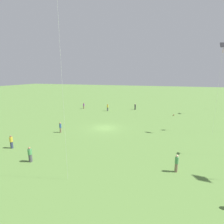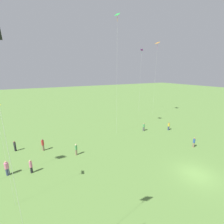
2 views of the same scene
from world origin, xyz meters
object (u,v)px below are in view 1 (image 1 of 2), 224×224
Objects in this scene: person_6 at (30,155)px; person_9 at (11,142)px; person_10 at (135,107)px; picnic_bag_0 at (174,115)px; person_0 at (177,163)px; person_4 at (108,107)px; kite_1 at (223,49)px; person_5 at (60,127)px; person_7 at (84,106)px.

person_9 is (-2.17, -4.92, 0.02)m from person_6.
person_10 is 4.73× the size of picnic_bag_0.
person_0 is 29.93m from person_4.
person_0 is 19.90m from person_9.
person_0 is at bearing -0.89° from picnic_bag_0.
person_6 is 31.56m from picnic_bag_0.
person_6 is 28.81m from kite_1.
person_5 is 1.01× the size of person_6.
person_5 is 4.83× the size of picnic_bag_0.
person_9 is (26.74, 3.23, 0.05)m from person_7.
kite_1 is at bearing -19.57° from person_5.
person_9 reaches higher than picnic_bag_0.
person_5 is 1.00× the size of person_9.
person_6 is at bearing 39.07° from person_10.
picnic_bag_0 is at bearing -173.24° from person_4.
person_10 is 10.61m from picnic_bag_0.
kite_1 reaches higher than person_4.
person_4 is 18.69m from person_5.
person_0 is at bearing -56.15° from person_5.
kite_1 reaches higher than picnic_bag_0.
person_7 is 33.97m from kite_1.
person_4 is 1.16× the size of person_7.
person_5 is at bearing -149.08° from person_9.
person_7 is at bearing 1.79° from person_4.
person_6 is 4.78× the size of picnic_bag_0.
person_9 is at bearing 29.49° from person_10.
person_6 is 0.99× the size of person_9.
person_4 is at bearing -11.15° from person_10.
picnic_bag_0 is (-27.56, 15.36, -0.67)m from person_6.
person_6 reaches higher than person_7.
person_4 is at bearing 49.87° from person_5.
kite_1 reaches higher than person_10.
person_10 reaches higher than person_7.
person_4 reaches higher than person_7.
person_6 is 30.03m from person_7.
person_7 is (-26.24, -23.13, -0.11)m from person_0.
person_7 is 0.95× the size of person_9.
person_9 is 0.12× the size of kite_1.
person_0 is 34.97m from person_7.
person_5 is at bearing 93.39° from person_4.
person_7 is at bearing 71.04° from person_5.
person_6 is at bearing -129.57° from person_0.
person_4 is 26.20m from person_9.
kite_1 is at bearing 9.13° from person_6.
person_0 is 30.57m from person_10.
person_4 is 16.27m from picnic_bag_0.
picnic_bag_0 is (-11.66, -5.49, -12.62)m from kite_1.
person_5 is at bearing 29.02° from person_10.
person_5 is at bearing -122.11° from kite_1.
person_4 reaches higher than person_10.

